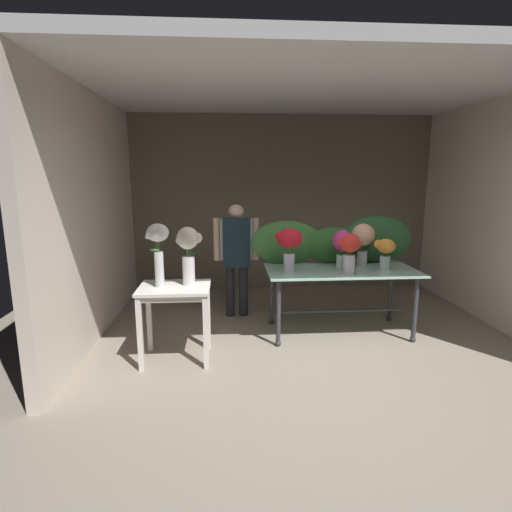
% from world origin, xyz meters
% --- Properties ---
extents(ground_plane, '(7.84, 7.84, 0.00)m').
position_xyz_m(ground_plane, '(0.00, 1.78, 0.00)').
color(ground_plane, gray).
extents(wall_back, '(4.93, 0.12, 2.81)m').
position_xyz_m(wall_back, '(0.00, 3.57, 1.40)').
color(wall_back, '#706656').
rests_on(wall_back, ground).
extents(wall_left, '(0.12, 3.69, 2.81)m').
position_xyz_m(wall_left, '(-2.47, 1.78, 1.40)').
color(wall_left, beige).
rests_on(wall_left, ground).
extents(wall_right, '(0.12, 3.69, 2.81)m').
position_xyz_m(wall_right, '(2.47, 1.78, 1.40)').
color(wall_right, beige).
rests_on(wall_right, ground).
extents(ceiling_slab, '(5.05, 3.69, 0.12)m').
position_xyz_m(ceiling_slab, '(0.00, 1.78, 2.87)').
color(ceiling_slab, silver).
rests_on(ceiling_slab, wall_back).
extents(display_table_glass, '(1.75, 0.90, 0.79)m').
position_xyz_m(display_table_glass, '(0.42, 1.47, 0.67)').
color(display_table_glass, '#A5D5C4').
rests_on(display_table_glass, ground).
extents(side_table_white, '(0.71, 0.56, 0.78)m').
position_xyz_m(side_table_white, '(-1.44, 0.88, 0.67)').
color(side_table_white, silver).
rests_on(side_table_white, ground).
extents(florist, '(0.59, 0.24, 1.52)m').
position_xyz_m(florist, '(-0.79, 2.16, 0.93)').
color(florist, '#232328').
rests_on(florist, ground).
extents(foliage_backdrop, '(2.02, 0.30, 0.58)m').
position_xyz_m(foliage_backdrop, '(0.49, 1.80, 1.06)').
color(foliage_backdrop, '#387033').
rests_on(foliage_backdrop, display_table_glass).
extents(vase_sunset_dahlias, '(0.25, 0.21, 0.37)m').
position_xyz_m(vase_sunset_dahlias, '(0.91, 1.37, 1.02)').
color(vase_sunset_dahlias, silver).
rests_on(vase_sunset_dahlias, display_table_glass).
extents(vase_peach_ranunculus, '(0.28, 0.28, 0.51)m').
position_xyz_m(vase_peach_ranunculus, '(0.72, 1.64, 1.12)').
color(vase_peach_ranunculus, silver).
rests_on(vase_peach_ranunculus, display_table_glass).
extents(vase_scarlet_hydrangea, '(0.27, 0.22, 0.45)m').
position_xyz_m(vase_scarlet_hydrangea, '(0.43, 1.21, 1.06)').
color(vase_scarlet_hydrangea, silver).
rests_on(vase_scarlet_hydrangea, display_table_glass).
extents(vase_magenta_stock, '(0.23, 0.23, 0.46)m').
position_xyz_m(vase_magenta_stock, '(0.43, 1.47, 1.07)').
color(vase_magenta_stock, silver).
rests_on(vase_magenta_stock, display_table_glass).
extents(vase_crimson_peonies, '(0.31, 0.29, 0.50)m').
position_xyz_m(vase_crimson_peonies, '(-0.22, 1.35, 1.12)').
color(vase_crimson_peonies, silver).
rests_on(vase_crimson_peonies, display_table_glass).
extents(vase_white_roses_tall, '(0.23, 0.22, 0.63)m').
position_xyz_m(vase_white_roses_tall, '(-1.59, 0.88, 1.20)').
color(vase_white_roses_tall, silver).
rests_on(vase_white_roses_tall, side_table_white).
extents(vase_cream_lisianthus_tall, '(0.26, 0.22, 0.59)m').
position_xyz_m(vase_cream_lisianthus_tall, '(-1.30, 0.93, 1.14)').
color(vase_cream_lisianthus_tall, silver).
rests_on(vase_cream_lisianthus_tall, side_table_white).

